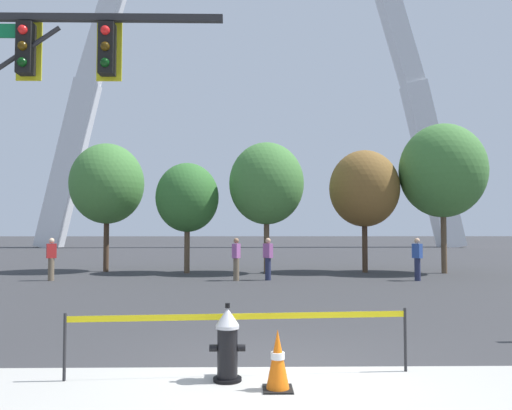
% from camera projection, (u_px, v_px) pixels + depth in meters
% --- Properties ---
extents(ground_plane, '(240.00, 240.00, 0.00)m').
position_uv_depth(ground_plane, '(277.00, 374.00, 6.70)').
color(ground_plane, '#333335').
extents(fire_hydrant, '(0.46, 0.48, 0.99)m').
position_uv_depth(fire_hydrant, '(227.00, 344.00, 6.40)').
color(fire_hydrant, black).
rests_on(fire_hydrant, ground).
extents(caution_tape_barrier, '(4.52, 0.40, 0.86)m').
position_uv_depth(caution_tape_barrier, '(241.00, 332.00, 6.60)').
color(caution_tape_barrier, '#232326').
rests_on(caution_tape_barrier, ground).
extents(traffic_cone_by_hydrant, '(0.36, 0.36, 0.73)m').
position_uv_depth(traffic_cone_by_hydrant, '(278.00, 360.00, 6.03)').
color(traffic_cone_by_hydrant, black).
rests_on(traffic_cone_by_hydrant, ground).
extents(traffic_signal_gantry, '(5.02, 0.44, 6.00)m').
position_uv_depth(traffic_signal_gantry, '(9.00, 105.00, 8.60)').
color(traffic_signal_gantry, '#232326').
rests_on(traffic_signal_gantry, ground).
extents(monument_arch, '(44.52, 2.34, 52.83)m').
position_uv_depth(monument_arch, '(252.00, 32.00, 53.44)').
color(monument_arch, silver).
rests_on(monument_arch, ground).
extents(tree_far_left, '(3.33, 3.33, 5.82)m').
position_uv_depth(tree_far_left, '(107.00, 184.00, 22.82)').
color(tree_far_left, '#473323').
rests_on(tree_far_left, ground).
extents(tree_left_mid, '(2.76, 2.76, 4.83)m').
position_uv_depth(tree_left_mid, '(187.00, 198.00, 22.03)').
color(tree_left_mid, brown).
rests_on(tree_left_mid, ground).
extents(tree_center_left, '(3.27, 3.27, 5.72)m').
position_uv_depth(tree_center_left, '(266.00, 184.00, 21.93)').
color(tree_center_left, brown).
rests_on(tree_center_left, ground).
extents(tree_center_right, '(3.12, 3.12, 5.46)m').
position_uv_depth(tree_center_right, '(364.00, 189.00, 22.45)').
color(tree_center_right, '#473323').
rests_on(tree_center_right, ground).
extents(tree_right_mid, '(3.74, 3.74, 6.55)m').
position_uv_depth(tree_right_mid, '(443.00, 171.00, 22.00)').
color(tree_right_mid, brown).
rests_on(tree_right_mid, ground).
extents(pedestrian_walking_left, '(0.32, 0.39, 1.59)m').
position_uv_depth(pedestrian_walking_left, '(236.00, 259.00, 18.74)').
color(pedestrian_walking_left, brown).
rests_on(pedestrian_walking_left, ground).
extents(pedestrian_standing_center, '(0.38, 0.38, 1.59)m').
position_uv_depth(pedestrian_standing_center, '(268.00, 258.00, 18.92)').
color(pedestrian_standing_center, '#232847').
rests_on(pedestrian_standing_center, ground).
extents(pedestrian_walking_right, '(0.35, 0.39, 1.59)m').
position_uv_depth(pedestrian_walking_right, '(417.00, 259.00, 18.70)').
color(pedestrian_walking_right, '#232847').
rests_on(pedestrian_walking_right, ground).
extents(pedestrian_near_trees, '(0.39, 0.34, 1.59)m').
position_uv_depth(pedestrian_near_trees, '(51.00, 259.00, 18.74)').
color(pedestrian_near_trees, brown).
rests_on(pedestrian_near_trees, ground).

